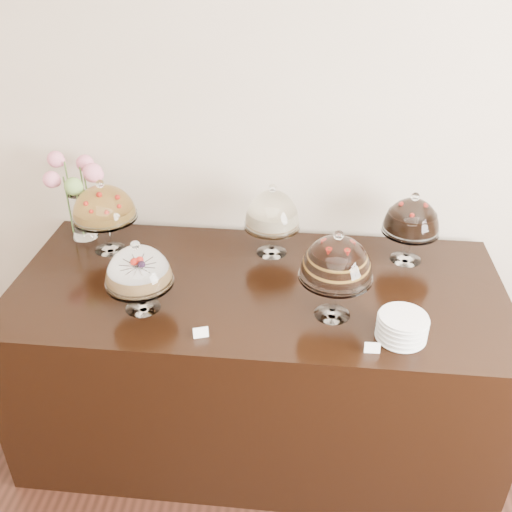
# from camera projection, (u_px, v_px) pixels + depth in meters

# --- Properties ---
(wall_back) EXTENTS (5.00, 0.04, 3.00)m
(wall_back) POSITION_uv_depth(u_px,v_px,m) (312.00, 117.00, 2.69)
(wall_back) COLOR beige
(wall_back) RESTS_ON ground
(display_counter) EXTENTS (2.20, 1.00, 0.90)m
(display_counter) POSITION_uv_depth(u_px,v_px,m) (257.00, 360.00, 2.79)
(display_counter) COLOR black
(display_counter) RESTS_ON ground
(cake_stand_sugar_sponge) EXTENTS (0.28, 0.28, 0.32)m
(cake_stand_sugar_sponge) POSITION_uv_depth(u_px,v_px,m) (138.00, 269.00, 2.31)
(cake_stand_sugar_sponge) COLOR white
(cake_stand_sugar_sponge) RESTS_ON display_counter
(cake_stand_choco_layer) EXTENTS (0.30, 0.30, 0.40)m
(cake_stand_choco_layer) POSITION_uv_depth(u_px,v_px,m) (337.00, 261.00, 2.23)
(cake_stand_choco_layer) COLOR white
(cake_stand_choco_layer) RESTS_ON display_counter
(cake_stand_cheesecake) EXTENTS (0.27, 0.27, 0.36)m
(cake_stand_cheesecake) POSITION_uv_depth(u_px,v_px,m) (272.00, 213.00, 2.68)
(cake_stand_cheesecake) COLOR white
(cake_stand_cheesecake) RESTS_ON display_counter
(cake_stand_dark_choco) EXTENTS (0.27, 0.27, 0.35)m
(cake_stand_dark_choco) POSITION_uv_depth(u_px,v_px,m) (412.00, 219.00, 2.62)
(cake_stand_dark_choco) COLOR white
(cake_stand_dark_choco) RESTS_ON display_counter
(cake_stand_fruit_tart) EXTENTS (0.31, 0.31, 0.37)m
(cake_stand_fruit_tart) POSITION_uv_depth(u_px,v_px,m) (103.00, 206.00, 2.70)
(cake_stand_fruit_tart) COLOR white
(cake_stand_fruit_tart) RESTS_ON display_counter
(flower_vase) EXTENTS (0.29, 0.29, 0.44)m
(flower_vase) POSITION_uv_depth(u_px,v_px,m) (78.00, 193.00, 2.80)
(flower_vase) COLOR white
(flower_vase) RESTS_ON display_counter
(plate_stack) EXTENTS (0.19, 0.19, 0.10)m
(plate_stack) POSITION_uv_depth(u_px,v_px,m) (402.00, 327.00, 2.21)
(plate_stack) COLOR white
(plate_stack) RESTS_ON display_counter
(price_card_left) EXTENTS (0.06, 0.03, 0.04)m
(price_card_left) POSITION_uv_depth(u_px,v_px,m) (201.00, 333.00, 2.23)
(price_card_left) COLOR white
(price_card_left) RESTS_ON display_counter
(price_card_right) EXTENTS (0.06, 0.02, 0.04)m
(price_card_right) POSITION_uv_depth(u_px,v_px,m) (372.00, 348.00, 2.15)
(price_card_right) COLOR white
(price_card_right) RESTS_ON display_counter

